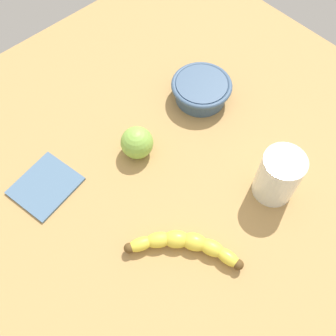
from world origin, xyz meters
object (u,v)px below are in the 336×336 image
object	(u,v)px
banana	(185,245)
smoothie_glass	(278,176)
ceramic_bowl	(201,89)
green_apple_fruit	(137,143)

from	to	relation	value
banana	smoothie_glass	bearing A→B (deg)	-136.92
banana	ceramic_bowl	size ratio (longest dim) A/B	1.29
ceramic_bowl	green_apple_fruit	bearing A→B (deg)	-85.90
banana	green_apple_fruit	size ratio (longest dim) A/B	2.60
banana	ceramic_bowl	world-z (taller)	ceramic_bowl
banana	ceramic_bowl	distance (cm)	38.89
banana	ceramic_bowl	xyz separation A→B (cm)	(-25.06, 29.70, 1.32)
smoothie_glass	green_apple_fruit	world-z (taller)	smoothie_glass
smoothie_glass	green_apple_fruit	xyz separation A→B (cm)	(-26.92, -14.84, -2.11)
green_apple_fruit	smoothie_glass	bearing A→B (deg)	28.87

